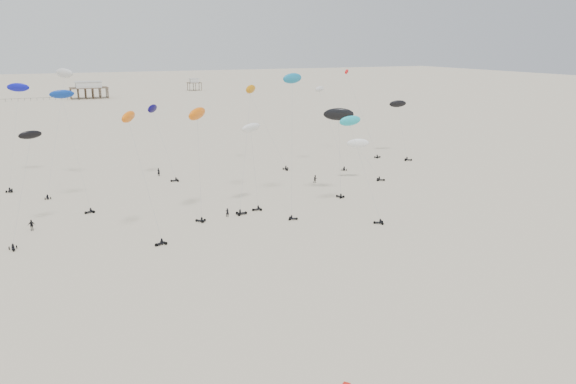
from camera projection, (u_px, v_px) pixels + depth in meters
name	position (u px, v px, depth m)	size (l,w,h in m)	color
ground_plane	(159.00, 136.00, 196.19)	(900.00, 900.00, 0.00)	beige
pavilion_main	(89.00, 91.00, 323.72)	(21.00, 13.00, 9.80)	brown
pavilion_small	(194.00, 85.00, 377.74)	(9.00, 7.00, 8.00)	brown
rig_0	(26.00, 165.00, 92.37)	(7.06, 11.87, 18.50)	black
rig_2	(137.00, 149.00, 88.86)	(6.06, 8.20, 21.39)	black
rig_3	(269.00, 131.00, 145.43)	(7.26, 15.45, 22.48)	black
rig_4	(361.00, 149.00, 131.56)	(8.33, 6.28, 10.24)	black
rig_5	(328.00, 117.00, 144.87)	(5.31, 12.44, 21.29)	black
rig_6	(399.00, 113.00, 160.82)	(7.59, 13.81, 17.25)	black
rig_7	(248.00, 129.00, 111.60)	(9.90, 15.25, 25.41)	black
rig_8	(62.00, 91.00, 123.97)	(9.37, 17.23, 27.79)	black
rig_9	(157.00, 123.00, 131.71)	(6.04, 9.36, 17.75)	black
rig_10	(354.00, 136.00, 105.73)	(5.17, 13.72, 19.62)	black
rig_11	(360.00, 108.00, 158.99)	(7.35, 12.85, 25.03)	black
rig_12	(67.00, 118.00, 107.05)	(6.07, 9.39, 23.19)	black
rig_13	(252.00, 141.00, 108.08)	(5.40, 6.05, 16.95)	black
rig_14	(292.00, 97.00, 109.10)	(9.07, 14.91, 27.17)	black
rig_15	(339.00, 121.00, 115.73)	(6.73, 5.70, 18.86)	black
rig_16	(17.00, 105.00, 129.43)	(7.49, 17.61, 24.73)	black
rig_17	(197.00, 126.00, 100.98)	(5.53, 7.70, 20.62)	black
spectator_0	(228.00, 217.00, 105.07)	(0.73, 0.50, 2.01)	black
spectator_1	(315.00, 183.00, 130.62)	(1.03, 0.60, 2.11)	black
spectator_2	(32.00, 231.00, 97.43)	(1.37, 0.74, 2.32)	black
spectator_3	(159.00, 176.00, 137.19)	(0.83, 0.57, 2.30)	black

